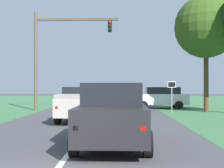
{
  "coord_description": "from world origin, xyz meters",
  "views": [
    {
      "loc": [
        1.43,
        -6.24,
        1.92
      ],
      "look_at": [
        0.95,
        14.99,
        2.08
      ],
      "focal_mm": 49.13,
      "sensor_mm": 36.0,
      "label": 1
    }
  ],
  "objects": [
    {
      "name": "keep_moving_sign",
      "position": [
        5.27,
        16.06,
        1.53
      ],
      "size": [
        0.6,
        0.09,
        2.39
      ],
      "color": "gray",
      "rests_on": "ground_plane"
    },
    {
      "name": "red_suv_near",
      "position": [
        1.23,
        3.66,
        1.05
      ],
      "size": [
        2.3,
        4.9,
        2.02
      ],
      "color": "black",
      "rests_on": "ground_plane"
    },
    {
      "name": "oak_tree_right",
      "position": [
        7.94,
        16.76,
        6.35
      ],
      "size": [
        4.7,
        4.7,
        8.73
      ],
      "color": "#4C351E",
      "rests_on": "ground_plane"
    },
    {
      "name": "crossing_suv_far",
      "position": [
        5.07,
        20.57,
        0.96
      ],
      "size": [
        4.76,
        2.12,
        1.84
      ],
      "color": "silver",
      "rests_on": "ground_plane"
    },
    {
      "name": "ground_plane",
      "position": [
        0.0,
        9.75,
        0.0
      ],
      "size": [
        120.0,
        120.0,
        0.0
      ],
      "primitive_type": "plane",
      "color": "#424244"
    },
    {
      "name": "pickup_truck_lead",
      "position": [
        -0.58,
        10.67,
        0.99
      ],
      "size": [
        2.46,
        5.45,
        1.88
      ],
      "color": "#B7B2A8",
      "rests_on": "ground_plane"
    },
    {
      "name": "traffic_light",
      "position": [
        -3.57,
        18.15,
        5.12
      ],
      "size": [
        6.74,
        0.4,
        7.86
      ],
      "color": "brown",
      "rests_on": "ground_plane"
    }
  ]
}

